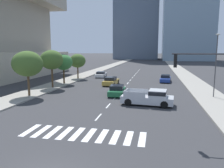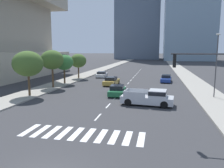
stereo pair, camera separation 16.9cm
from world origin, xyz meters
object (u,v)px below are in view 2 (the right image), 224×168
at_px(sedan_gold_1, 111,81).
at_px(sedan_white_3, 102,74).
at_px(street_tree_second, 52,60).
at_px(sedan_green_0, 117,90).
at_px(street_tree_fourth, 78,61).
at_px(pickup_truck, 150,98).
at_px(street_tree_nearest, 28,64).
at_px(traffic_signal_near, 217,75).
at_px(street_tree_third, 64,62).
at_px(sedan_blue_2, 166,79).
at_px(street_lamp_east, 216,61).

distance_m(sedan_gold_1, sedan_white_3, 11.01).
xyz_separation_m(sedan_white_3, street_tree_second, (-3.84, -14.90, 3.75)).
distance_m(sedan_white_3, street_tree_second, 15.83).
relative_size(sedan_green_0, sedan_gold_1, 0.97).
bearing_deg(sedan_white_3, street_tree_fourth, 129.67).
xyz_separation_m(sedan_green_0, street_tree_fourth, (-10.60, 14.30, 3.04)).
bearing_deg(street_tree_second, pickup_truck, -27.12).
xyz_separation_m(street_tree_nearest, street_tree_fourth, (0.00, 17.44, -0.47)).
relative_size(sedan_gold_1, traffic_signal_near, 0.79).
relative_size(sedan_green_0, street_tree_second, 0.78).
height_order(street_tree_third, street_tree_fourth, street_tree_third).
bearing_deg(sedan_blue_2, street_tree_second, -54.14).
height_order(sedan_white_3, street_tree_second, street_tree_second).
distance_m(street_lamp_east, street_tree_nearest, 22.73).
height_order(sedan_white_3, street_tree_fourth, street_tree_fourth).
bearing_deg(street_tree_nearest, street_tree_fourth, 90.00).
xyz_separation_m(pickup_truck, street_tree_third, (-14.90, 11.90, 2.91)).
distance_m(traffic_signal_near, street_tree_second, 24.71).
bearing_deg(sedan_blue_2, sedan_green_0, -21.22).
relative_size(street_tree_nearest, street_tree_third, 1.13).
height_order(pickup_truck, street_tree_third, street_tree_third).
distance_m(street_tree_nearest, street_tree_second, 6.34).
relative_size(traffic_signal_near, street_tree_fourth, 1.18).
bearing_deg(traffic_signal_near, street_lamp_east, -103.32).
xyz_separation_m(sedan_gold_1, street_lamp_east, (14.28, -7.36, 3.89)).
bearing_deg(street_lamp_east, sedan_blue_2, 111.81).
bearing_deg(street_tree_nearest, sedan_green_0, 16.46).
xyz_separation_m(pickup_truck, sedan_blue_2, (2.33, 18.01, -0.22)).
bearing_deg(pickup_truck, street_tree_fourth, 134.12).
xyz_separation_m(sedan_green_0, street_tree_nearest, (-10.60, -3.13, 3.51)).
bearing_deg(sedan_gold_1, street_tree_third, 96.94).
relative_size(street_lamp_east, street_tree_fourth, 1.55).
bearing_deg(sedan_gold_1, traffic_signal_near, -147.21).
xyz_separation_m(traffic_signal_near, street_lamp_east, (3.01, 12.69, 0.38)).
xyz_separation_m(pickup_truck, street_tree_nearest, (-14.90, 1.30, 3.30)).
bearing_deg(street_tree_nearest, sedan_white_3, 79.75).
height_order(pickup_truck, street_tree_nearest, street_tree_nearest).
xyz_separation_m(sedan_gold_1, street_tree_second, (-8.14, -4.77, 3.69)).
relative_size(sedan_green_0, street_tree_nearest, 0.80).
distance_m(pickup_truck, sedan_blue_2, 18.16).
bearing_deg(street_tree_fourth, sedan_gold_1, -37.88).
bearing_deg(sedan_white_3, street_tree_third, 155.15).
relative_size(street_tree_second, street_tree_third, 1.15).
relative_size(sedan_gold_1, street_tree_fourth, 0.94).
xyz_separation_m(traffic_signal_near, street_tree_third, (-19.42, 19.55, -0.42)).
bearing_deg(street_tree_second, sedan_blue_2, 31.05).
height_order(sedan_gold_1, sedan_white_3, sedan_gold_1).
bearing_deg(street_tree_fourth, sedan_blue_2, -2.41).
distance_m(traffic_signal_near, street_tree_fourth, 32.76).
distance_m(sedan_green_0, street_tree_nearest, 11.60).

